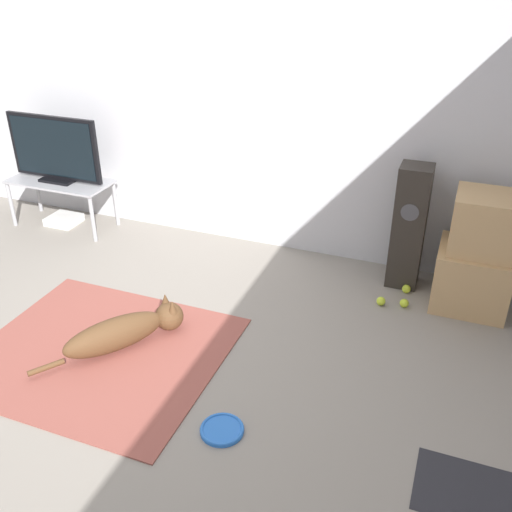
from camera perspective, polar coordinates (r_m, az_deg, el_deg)
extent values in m
plane|color=gray|center=(3.74, -14.33, -11.80)|extent=(12.00, 12.00, 0.00)
cube|color=silver|center=(4.83, -1.84, 15.52)|extent=(8.00, 0.06, 2.55)
cube|color=#934C42|center=(3.96, -15.28, -9.23)|extent=(1.59, 1.39, 0.01)
ellipsoid|color=brown|center=(3.89, -13.97, -7.62)|extent=(0.55, 0.68, 0.23)
sphere|color=brown|center=(4.01, -8.66, -5.98)|extent=(0.20, 0.20, 0.20)
cone|color=brown|center=(3.99, -9.06, -4.30)|extent=(0.06, 0.06, 0.09)
cone|color=brown|center=(3.91, -8.36, -5.02)|extent=(0.06, 0.06, 0.09)
cylinder|color=brown|center=(3.84, -20.26, -10.41)|extent=(0.16, 0.21, 0.04)
cylinder|color=blue|center=(3.30, -3.42, -16.97)|extent=(0.25, 0.25, 0.02)
torus|color=blue|center=(3.30, -3.42, -16.89)|extent=(0.25, 0.25, 0.02)
cube|color=tan|center=(4.48, 20.78, -2.00)|extent=(0.52, 0.50, 0.46)
cube|color=tan|center=(4.29, 21.93, 3.05)|extent=(0.44, 0.42, 0.42)
cube|color=#2D2823|center=(4.49, 15.06, 2.81)|extent=(0.24, 0.24, 0.98)
cylinder|color=#4C4C51|center=(4.31, 15.12, 4.22)|extent=(0.13, 0.00, 0.13)
cube|color=#A8A8AD|center=(5.63, -19.04, 7.04)|extent=(0.97, 0.43, 0.02)
cylinder|color=#A8A8AD|center=(5.88, -23.27, 4.75)|extent=(0.04, 0.04, 0.43)
cylinder|color=#A8A8AD|center=(5.31, -16.02, 3.56)|extent=(0.04, 0.04, 0.43)
cylinder|color=#A8A8AD|center=(6.13, -21.00, 6.11)|extent=(0.04, 0.04, 0.43)
cylinder|color=#A8A8AD|center=(5.58, -13.84, 5.08)|extent=(0.04, 0.04, 0.43)
cube|color=black|center=(5.63, -19.07, 7.25)|extent=(0.32, 0.20, 0.03)
cube|color=black|center=(5.54, -19.52, 10.18)|extent=(0.92, 0.04, 0.58)
cube|color=black|center=(5.52, -19.65, 10.12)|extent=(0.85, 0.01, 0.52)
sphere|color=#C6E033|center=(4.37, 12.39, -4.43)|extent=(0.07, 0.07, 0.07)
sphere|color=#C6E033|center=(4.39, 14.60, -4.58)|extent=(0.07, 0.07, 0.07)
sphere|color=#C6E033|center=(4.57, 14.80, -3.20)|extent=(0.07, 0.07, 0.07)
cube|color=white|center=(5.83, -18.65, 3.45)|extent=(0.29, 0.27, 0.07)
cube|color=#28282D|center=(3.22, 21.15, -21.29)|extent=(0.59, 0.41, 0.01)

